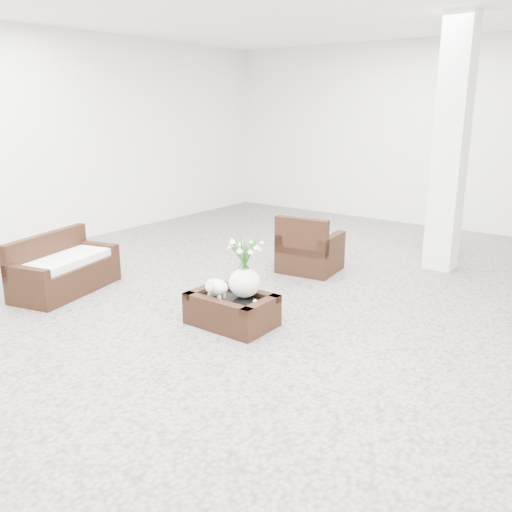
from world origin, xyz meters
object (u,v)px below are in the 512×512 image
Objects in this scene: coffee_table at (232,311)px; armchair at (310,243)px; loveseat at (65,264)px; topiary at (443,212)px.

armchair is at bearing 99.38° from coffee_table.
topiary is (3.19, 4.73, 0.30)m from loveseat.
coffee_table is at bearing 92.43° from armchair.
coffee_table is 2.26m from armchair.
coffee_table is 0.67× the size of topiary.
topiary reaches higher than coffee_table.
loveseat is at bearing -124.01° from topiary.
armchair is (-0.37, 2.22, 0.26)m from coffee_table.
topiary is at bearing -126.39° from armchair.
topiary is at bearing -47.63° from loveseat.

